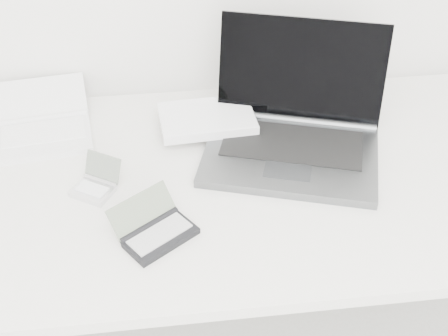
{
  "coord_description": "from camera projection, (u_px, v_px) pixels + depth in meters",
  "views": [
    {
      "loc": [
        -0.17,
        0.4,
        1.7
      ],
      "look_at": [
        -0.03,
        1.51,
        0.79
      ],
      "focal_mm": 50.0,
      "sensor_mm": 36.0,
      "label": 1
    }
  ],
  "objects": [
    {
      "name": "netbook_open_white",
      "position": [
        43.0,
        126.0,
        1.65
      ],
      "size": [
        0.28,
        0.34,
        0.06
      ],
      "rotation": [
        0.0,
        0.0,
        0.12
      ],
      "color": "white",
      "rests_on": "desk"
    },
    {
      "name": "pda_silver",
      "position": [
        96.0,
        184.0,
        1.47
      ],
      "size": [
        0.13,
        0.13,
        0.07
      ],
      "rotation": [
        0.0,
        0.0,
        -0.56
      ],
      "color": "silver",
      "rests_on": "desk"
    },
    {
      "name": "palmtop_charcoal",
      "position": [
        156.0,
        230.0,
        1.35
      ],
      "size": [
        0.2,
        0.19,
        0.07
      ],
      "rotation": [
        0.0,
        0.0,
        0.61
      ],
      "color": "black",
      "rests_on": "desk"
    },
    {
      "name": "laptop_large",
      "position": [
        276.0,
        128.0,
        1.59
      ],
      "size": [
        0.59,
        0.48,
        0.29
      ],
      "rotation": [
        0.0,
        0.0,
        -0.31
      ],
      "color": "#56585B",
      "rests_on": "desk"
    },
    {
      "name": "desk",
      "position": [
        234.0,
        190.0,
        1.54
      ],
      "size": [
        1.6,
        0.8,
        0.73
      ],
      "color": "white",
      "rests_on": "ground"
    }
  ]
}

